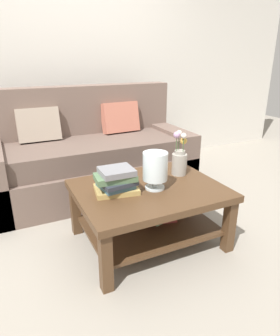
% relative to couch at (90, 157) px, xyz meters
% --- Properties ---
extents(ground_plane, '(10.00, 10.00, 0.00)m').
position_rel_couch_xyz_m(ground_plane, '(0.08, -0.84, -0.36)').
color(ground_plane, gray).
extents(back_wall, '(6.40, 0.12, 2.70)m').
position_rel_couch_xyz_m(back_wall, '(0.08, 0.81, 0.99)').
color(back_wall, beige).
rests_on(back_wall, ground).
extents(couch, '(2.02, 0.90, 1.06)m').
position_rel_couch_xyz_m(couch, '(0.00, 0.00, 0.00)').
color(couch, brown).
rests_on(couch, ground).
extents(coffee_table, '(1.05, 0.82, 0.45)m').
position_rel_couch_xyz_m(coffee_table, '(0.12, -1.12, -0.04)').
color(coffee_table, '#4C331E').
rests_on(coffee_table, ground).
extents(book_stack_main, '(0.33, 0.27, 0.18)m').
position_rel_couch_xyz_m(book_stack_main, '(-0.13, -1.10, 0.17)').
color(book_stack_main, tan).
rests_on(book_stack_main, coffee_table).
extents(glass_hurricane_vase, '(0.18, 0.18, 0.27)m').
position_rel_couch_xyz_m(glass_hurricane_vase, '(0.14, -1.15, 0.25)').
color(glass_hurricane_vase, silver).
rests_on(glass_hurricane_vase, coffee_table).
extents(flower_pitcher, '(0.12, 0.12, 0.35)m').
position_rel_couch_xyz_m(flower_pitcher, '(0.45, -0.99, 0.22)').
color(flower_pitcher, '#9E998E').
rests_on(flower_pitcher, coffee_table).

